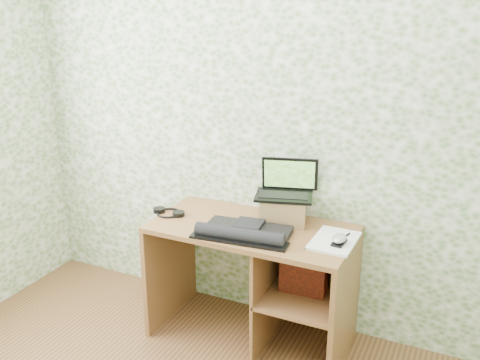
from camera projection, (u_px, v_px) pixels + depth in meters
The scene contains 10 objects.
wall_back at pixel (273, 125), 3.25m from camera, with size 3.50×3.50×0.00m, color white.
desk at pixel (265, 268), 3.24m from camera, with size 1.20×0.60×0.75m.
riser at pixel (284, 210), 3.20m from camera, with size 0.27×0.22×0.16m, color olive.
laptop at pixel (286, 187), 3.19m from camera, with size 0.39×0.32×0.22m.
keyboard at pixel (245, 232), 3.03m from camera, with size 0.57×0.33×0.08m.
headphones at pixel (169, 212), 3.34m from camera, with size 0.22×0.16×0.03m.
notepad at pixel (334, 241), 2.96m from camera, with size 0.23×0.33×0.02m, color silver.
mouse at pixel (339, 240), 2.90m from camera, with size 0.07×0.12×0.04m, color silver.
pen at pixel (342, 238), 2.96m from camera, with size 0.01×0.01×0.17m, color black.
red_box at pixel (304, 268), 3.09m from camera, with size 0.27×0.09×0.32m, color maroon.
Camera 1 is at (1.16, -1.21, 2.04)m, focal length 40.00 mm.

